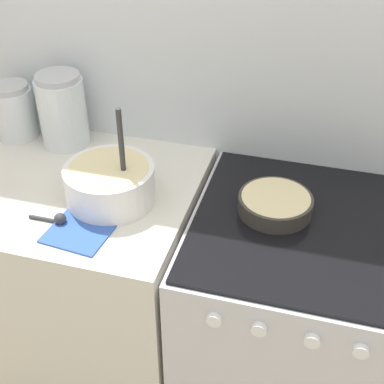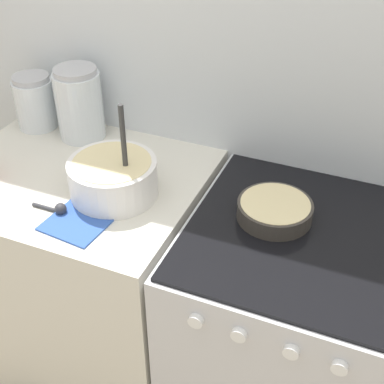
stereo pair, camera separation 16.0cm
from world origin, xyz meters
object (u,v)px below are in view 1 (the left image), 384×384
object	(u,v)px
stove	(288,325)
storage_jar_left	(15,115)
baking_pan	(275,204)
mixing_bowl	(110,182)
storage_jar_middle	(63,115)

from	to	relation	value
stove	storage_jar_left	world-z (taller)	storage_jar_left
storage_jar_left	baking_pan	bearing A→B (deg)	-11.70
stove	mixing_bowl	world-z (taller)	mixing_bowl
mixing_bowl	baking_pan	distance (m)	0.50
mixing_bowl	baking_pan	xyz separation A→B (m)	(0.49, 0.08, -0.04)
storage_jar_left	mixing_bowl	bearing A→B (deg)	-29.94
storage_jar_middle	storage_jar_left	bearing A→B (deg)	-180.00
storage_jar_left	storage_jar_middle	distance (m)	0.20
storage_jar_middle	baking_pan	bearing A→B (deg)	-14.52
mixing_bowl	storage_jar_middle	xyz separation A→B (m)	(-0.29, 0.28, 0.04)
stove	baking_pan	distance (m)	0.48
mixing_bowl	stove	bearing A→B (deg)	3.88
stove	mixing_bowl	bearing A→B (deg)	-176.12
mixing_bowl	storage_jar_middle	size ratio (longest dim) A/B	1.21
mixing_bowl	storage_jar_middle	distance (m)	0.41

